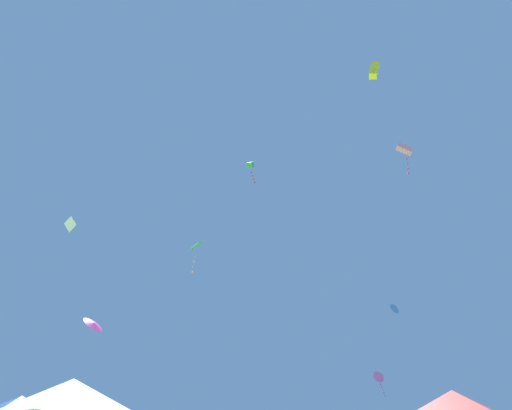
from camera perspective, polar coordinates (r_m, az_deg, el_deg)
name	(u,v)px	position (r m, az deg, el deg)	size (l,w,h in m)	color
canopy_tent_red	(456,408)	(15.36, 27.13, -24.85)	(3.29, 3.29, 3.52)	#9E9EA3
canopy_tent_white	(69,399)	(14.21, -25.56, -24.08)	(3.45, 3.45, 3.70)	#9E9EA3
kite_magenta_delta	(94,324)	(24.11, -22.58, -15.66)	(1.48, 1.54, 0.93)	#D6389E
kite_green_box	(251,165)	(38.41, -0.80, 5.77)	(0.93, 1.37, 2.96)	green
kite_green_diamond	(195,247)	(34.95, -8.83, -6.01)	(1.44, 1.36, 3.04)	green
kite_yellow_box	(374,70)	(29.64, 16.82, 18.28)	(0.99, 0.78, 1.38)	yellow
kite_blue_delta	(395,308)	(36.96, 19.56, -14.00)	(0.63, 0.91, 0.78)	blue
kite_pink_box	(405,150)	(39.24, 20.85, 7.50)	(1.56, 0.91, 3.26)	pink
kite_purple_delta	(379,378)	(36.12, 17.49, -22.84)	(0.99, 1.06, 1.91)	purple
kite_white_diamond	(70,225)	(37.64, -25.41, -2.59)	(0.77, 0.74, 0.90)	white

